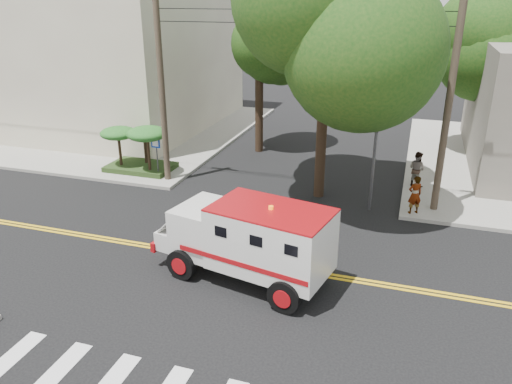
% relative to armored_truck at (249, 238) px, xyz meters
% --- Properties ---
extents(ground, '(100.00, 100.00, 0.00)m').
position_rel_armored_truck_xyz_m(ground, '(-0.81, 0.94, -1.45)').
color(ground, black).
rests_on(ground, ground).
extents(sidewalk_nw, '(17.00, 17.00, 0.15)m').
position_rel_armored_truck_xyz_m(sidewalk_nw, '(-14.31, 14.44, -1.37)').
color(sidewalk_nw, gray).
rests_on(sidewalk_nw, ground).
extents(building_left, '(16.00, 14.00, 10.00)m').
position_rel_armored_truck_xyz_m(building_left, '(-16.31, 15.94, 3.70)').
color(building_left, '#B8AC96').
rests_on(building_left, sidewalk_nw).
extents(utility_pole_left, '(0.28, 0.28, 9.00)m').
position_rel_armored_truck_xyz_m(utility_pole_left, '(-6.41, 6.94, 3.05)').
color(utility_pole_left, '#382D23').
rests_on(utility_pole_left, ground).
extents(utility_pole_right, '(0.28, 0.28, 9.00)m').
position_rel_armored_truck_xyz_m(utility_pole_right, '(5.49, 7.14, 3.05)').
color(utility_pole_right, '#382D23').
rests_on(utility_pole_right, ground).
extents(tree_main, '(6.08, 5.70, 9.85)m').
position_rel_armored_truck_xyz_m(tree_main, '(1.13, 7.15, 5.75)').
color(tree_main, black).
rests_on(tree_main, ground).
extents(tree_left, '(4.48, 4.20, 7.70)m').
position_rel_armored_truck_xyz_m(tree_left, '(-3.49, 12.73, 4.28)').
color(tree_left, black).
rests_on(tree_left, ground).
extents(tree_right, '(4.80, 4.50, 8.20)m').
position_rel_armored_truck_xyz_m(tree_right, '(8.03, 16.71, 4.65)').
color(tree_right, black).
rests_on(tree_right, ground).
extents(traffic_signal, '(0.15, 0.18, 3.60)m').
position_rel_armored_truck_xyz_m(traffic_signal, '(2.99, 6.54, 0.78)').
color(traffic_signal, '#3F3F42').
rests_on(traffic_signal, ground).
extents(accessibility_sign, '(0.45, 0.10, 2.02)m').
position_rel_armored_truck_xyz_m(accessibility_sign, '(-7.01, 7.12, -0.08)').
color(accessibility_sign, '#3F3F42').
rests_on(accessibility_sign, ground).
extents(palm_planter, '(3.52, 2.63, 2.36)m').
position_rel_armored_truck_xyz_m(palm_planter, '(-8.25, 7.57, 0.20)').
color(palm_planter, '#1E3314').
rests_on(palm_planter, sidewalk_nw).
extents(armored_truck, '(5.88, 3.15, 2.55)m').
position_rel_armored_truck_xyz_m(armored_truck, '(0.00, 0.00, 0.00)').
color(armored_truck, silver).
rests_on(armored_truck, ground).
extents(pedestrian_a, '(0.68, 0.61, 1.56)m').
position_rel_armored_truck_xyz_m(pedestrian_a, '(4.69, 6.44, -0.52)').
color(pedestrian_a, gray).
rests_on(pedestrian_a, sidewalk_ne).
extents(pedestrian_b, '(0.99, 0.96, 1.61)m').
position_rel_armored_truck_xyz_m(pedestrian_b, '(4.69, 9.60, -0.49)').
color(pedestrian_b, gray).
rests_on(pedestrian_b, sidewalk_ne).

